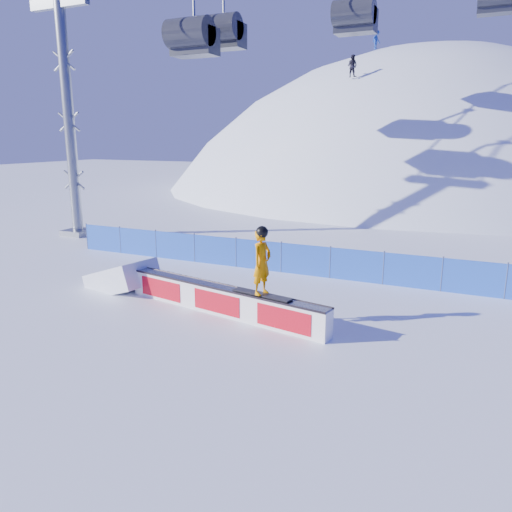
% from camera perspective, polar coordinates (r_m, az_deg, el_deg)
% --- Properties ---
extents(ground, '(160.00, 160.00, 0.00)m').
position_cam_1_polar(ground, '(15.55, 0.04, -6.25)').
color(ground, white).
rests_on(ground, ground).
extents(snow_hill, '(64.00, 64.00, 64.00)m').
position_cam_1_polar(snow_hill, '(60.29, 17.32, -9.85)').
color(snow_hill, white).
rests_on(snow_hill, ground).
extents(safety_fence, '(22.05, 0.05, 1.30)m').
position_cam_1_polar(safety_fence, '(19.38, 5.64, -0.46)').
color(safety_fence, blue).
rests_on(safety_fence, ground).
extents(rail_box, '(7.27, 1.88, 0.88)m').
position_cam_1_polar(rail_box, '(15.19, -3.97, -5.05)').
color(rail_box, white).
rests_on(rail_box, ground).
extents(snow_ramp, '(2.75, 2.01, 1.56)m').
position_cam_1_polar(snow_ramp, '(18.45, -14.97, -3.53)').
color(snow_ramp, white).
rests_on(snow_ramp, ground).
extents(snowboarder, '(1.93, 0.76, 1.99)m').
position_cam_1_polar(snowboarder, '(13.92, 0.68, -0.64)').
color(snowboarder, black).
rests_on(snowboarder, rail_box).
extents(distant_skiers, '(19.16, 10.68, 6.28)m').
position_cam_1_polar(distant_skiers, '(45.55, 20.70, 20.83)').
color(distant_skiers, black).
rests_on(distant_skiers, ground).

